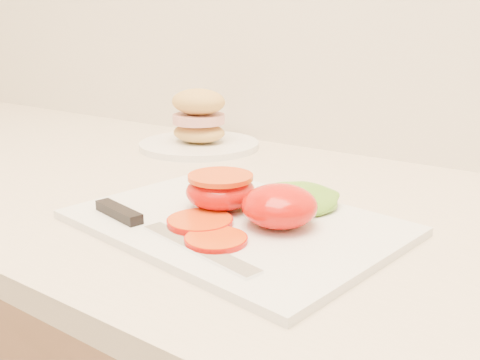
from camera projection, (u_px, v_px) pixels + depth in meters
The scene contains 8 objects.
cutting_board at pixel (235, 223), 0.63m from camera, with size 0.37×0.26×0.01m, color silver.
tomato_half_dome at pixel (279, 206), 0.60m from camera, with size 0.09×0.09×0.05m, color red.
tomato_half_cut at pixel (221, 190), 0.66m from camera, with size 0.09×0.09×0.04m.
tomato_slice_0 at pixel (200, 221), 0.61m from camera, with size 0.07×0.07×0.01m, color #CA4808.
tomato_slice_1 at pixel (216, 239), 0.56m from camera, with size 0.06×0.06×0.01m, color #CA4808.
lettuce_leaf_0 at pixel (298, 199), 0.66m from camera, with size 0.11×0.08×0.02m, color #65A82C.
knife at pixel (147, 225), 0.60m from camera, with size 0.26×0.06×0.01m.
sandwich_plate at pixel (199, 127), 1.02m from camera, with size 0.23×0.23×0.11m.
Camera 1 is at (-0.18, 1.11, 1.16)m, focal length 40.00 mm.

